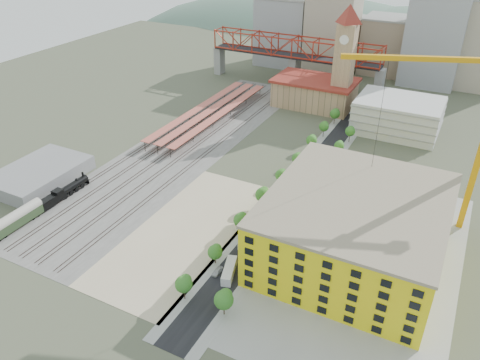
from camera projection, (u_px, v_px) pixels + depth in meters
The scene contains 33 objects.
ground at pixel (247, 186), 160.74m from camera, with size 400.00×400.00×0.00m, color #474C38.
ballast_strip at pixel (187, 145), 188.38m from camera, with size 36.00×165.00×0.06m, color #605E59.
dirt_lot at pixel (187, 231), 138.17m from camera, with size 28.00×67.00×0.06m, color tan.
street_asphalt at pixel (306, 177), 165.89m from camera, with size 12.00×170.00×0.06m, color black.
sidewalk_west at pixel (292, 173), 168.07m from camera, with size 3.00×170.00×0.04m, color gray.
sidewalk_east at pixel (321, 181), 163.72m from camera, with size 3.00×170.00×0.04m, color gray.
construction_pad at pixel (361, 258), 127.60m from camera, with size 50.00×90.00×0.06m, color gray.
rail_tracks at pixel (183, 143), 189.03m from camera, with size 26.56×160.00×0.18m.
platform_canopies at pixel (210, 110), 209.42m from camera, with size 16.00×80.00×4.12m.
station_hall at pixel (315, 92), 222.18m from camera, with size 38.00×24.00×13.10m.
clock_tower at pixel (345, 50), 204.35m from camera, with size 12.00×12.00×52.00m.
parking_garage at pixel (398, 115), 196.60m from camera, with size 34.00×26.00×14.00m, color silver.
truss_bridge at pixel (295, 50), 241.54m from camera, with size 94.00×9.60×25.60m.
construction_building at pixel (355, 227), 124.04m from camera, with size 44.60×50.60×18.80m.
warehouse at pixel (39, 174), 162.59m from camera, with size 22.00×32.00×5.00m, color gray.
street_trees at pixel (296, 190), 158.25m from camera, with size 15.40×124.40×8.00m.
skyline at pixel (376, 34), 255.30m from camera, with size 133.00×46.00×60.00m.
distant_hills at pixel (438, 136), 382.34m from camera, with size 647.00×264.00×227.00m.
locomotive at pixel (66, 191), 153.84m from camera, with size 2.80×21.61×5.40m.
coach at pixel (16, 220), 138.21m from camera, with size 3.10×18.01×5.65m.
tower_crane at pixel (477, 113), 122.54m from camera, with size 51.93×21.45×58.58m.
site_trailer_a at pixel (229, 271), 121.31m from camera, with size 2.52×9.58×2.62m, color silver.
site_trailer_b at pixel (253, 241), 132.13m from camera, with size 2.57×9.77×2.67m, color silver.
site_trailer_c at pixel (273, 216), 143.07m from camera, with size 2.38×9.06×2.48m, color silver.
site_trailer_d at pixel (287, 198), 151.84m from camera, with size 2.46×9.34×2.56m, color silver.
car_0 at pixel (217, 271), 122.01m from camera, with size 1.62×4.03×1.37m, color #BBBBBB.
car_1 at pixel (260, 220), 142.08m from camera, with size 1.50×4.31×1.42m, color #98979C.
car_2 at pixel (287, 187), 158.49m from camera, with size 2.15×4.66×1.30m, color black.
car_3 at pixel (292, 181), 161.88m from camera, with size 1.97×4.85×1.41m, color #1A214C.
car_4 at pixel (264, 243), 132.14m from camera, with size 1.87×4.65×1.58m, color silver.
car_5 at pixel (269, 237), 134.42m from camera, with size 1.68×4.82×1.59m, color #9A9B9F.
car_6 at pixel (308, 185), 159.58m from camera, with size 2.24×4.86×1.35m, color black.
car_7 at pixel (325, 163), 173.19m from camera, with size 1.94×4.78×1.39m, color navy.
Camera 1 is at (61.01, -123.39, 83.07)m, focal length 35.00 mm.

